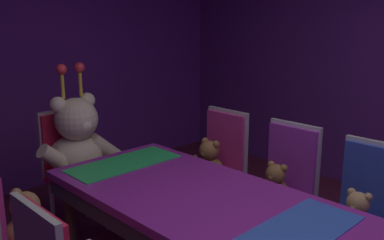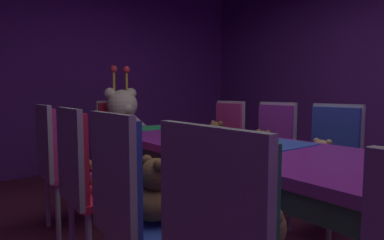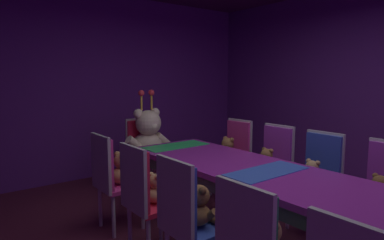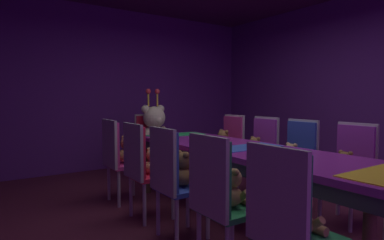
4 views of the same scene
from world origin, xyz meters
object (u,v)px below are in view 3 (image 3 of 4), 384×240
object	(u,v)px
chair_right_2	(320,170)
teddy_right_1	(379,192)
banquet_table	(267,181)
teddy_right_4	(227,151)
teddy_left_4	(122,170)
chair_left_2	(184,212)
teddy_left_3	(156,190)
king_teddy_bear	(149,138)
teddy_left_2	(200,208)
chair_left_3	(142,191)
teddy_right_2	(311,175)
chair_right_3	(274,159)
teddy_right_3	(266,162)
throne_chair	(143,147)
chair_left_4	(109,173)
chair_right_4	(235,150)

from	to	relation	value
chair_right_2	teddy_right_1	bearing A→B (deg)	79.21
banquet_table	teddy_right_4	distance (m)	1.45
teddy_left_4	chair_left_2	bearing A→B (deg)	-96.32
teddy_left_3	king_teddy_bear	bearing A→B (deg)	61.63
banquet_table	teddy_left_2	distance (m)	0.72
banquet_table	chair_left_3	distance (m)	1.06
teddy_right_2	chair_right_3	bearing A→B (deg)	-106.56
banquet_table	teddy_right_3	bearing A→B (deg)	40.09
banquet_table	throne_chair	distance (m)	2.13
chair_right_2	teddy_left_2	bearing A→B (deg)	0.24
teddy_left_2	chair_left_4	world-z (taller)	chair_left_4
teddy_left_2	chair_left_4	xyz separation A→B (m)	(-0.16, 1.23, 0.00)
teddy_right_3	teddy_right_1	bearing A→B (deg)	89.39
teddy_right_3	banquet_table	bearing A→B (deg)	40.09
chair_left_4	king_teddy_bear	world-z (taller)	king_teddy_bear
chair_left_4	teddy_right_1	distance (m)	2.45
teddy_left_2	teddy_right_3	xyz separation A→B (m)	(1.47, 0.61, -0.01)
chair_left_2	teddy_right_2	xyz separation A→B (m)	(1.58, 0.01, -0.02)
teddy_right_3	teddy_right_4	world-z (taller)	teddy_right_4
chair_right_4	teddy_right_4	size ratio (longest dim) A/B	2.93
chair_right_2	chair_right_3	bearing A→B (deg)	-93.45
teddy_left_4	teddy_right_3	bearing A→B (deg)	-22.84
teddy_left_2	chair_left_2	bearing A→B (deg)	-180.00
chair_right_3	teddy_right_4	distance (m)	0.64
teddy_left_2	teddy_left_4	xyz separation A→B (m)	(-0.01, 1.23, 0.01)
teddy_left_3	chair_left_4	xyz separation A→B (m)	(-0.14, 0.66, 0.02)
chair_left_4	chair_left_3	bearing A→B (deg)	-90.09
king_teddy_bear	banquet_table	bearing A→B (deg)	-0.00
chair_right_4	throne_chair	size ratio (longest dim) A/B	1.00
chair_right_2	teddy_right_3	world-z (taller)	chair_right_2
banquet_table	teddy_right_1	distance (m)	0.95
king_teddy_bear	teddy_right_2	bearing A→B (deg)	20.23
banquet_table	chair_left_4	bearing A→B (deg)	125.04
chair_right_3	teddy_right_4	bearing A→B (deg)	-75.96
teddy_left_3	chair_right_2	world-z (taller)	chair_right_2
teddy_right_1	chair_right_3	bearing A→B (deg)	-97.24
chair_left_2	teddy_left_4	xyz separation A→B (m)	(0.14, 1.23, 0.00)
teddy_right_2	throne_chair	size ratio (longest dim) A/B	0.29
chair_left_2	king_teddy_bear	distance (m)	2.12
banquet_table	teddy_right_3	size ratio (longest dim) A/B	10.72
chair_left_2	chair_right_3	world-z (taller)	same
teddy_left_3	teddy_left_2	bearing A→B (deg)	-88.49
teddy_right_4	chair_left_3	bearing A→B (deg)	22.22
teddy_left_4	throne_chair	size ratio (longest dim) A/B	0.35
chair_left_3	king_teddy_bear	xyz separation A→B (m)	(0.88, 1.36, 0.15)
chair_left_3	teddy_right_1	bearing A→B (deg)	-36.67
chair_left_2	teddy_right_4	size ratio (longest dim) A/B	2.93
chair_right_2	teddy_right_4	size ratio (longest dim) A/B	2.93
chair_right_4	teddy_right_1	bearing A→B (deg)	85.48
banquet_table	king_teddy_bear	bearing A→B (deg)	90.00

